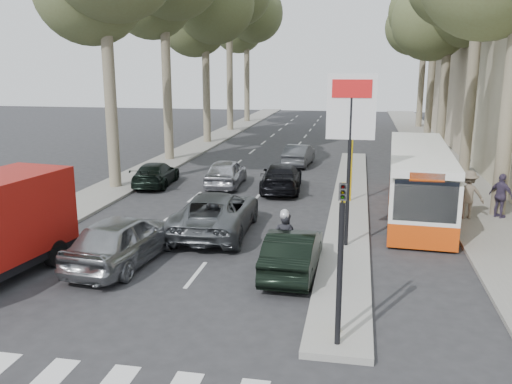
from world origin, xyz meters
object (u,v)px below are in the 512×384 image
at_px(city_bus, 418,178).
at_px(motorcycle, 284,240).
at_px(silver_hatchback, 123,239).
at_px(dark_hatchback, 293,252).

distance_m(city_bus, motorcycle, 8.33).
relative_size(silver_hatchback, motorcycle, 2.23).
bearing_deg(motorcycle, city_bus, 50.08).
bearing_deg(silver_hatchback, motorcycle, -164.77).
distance_m(dark_hatchback, city_bus, 8.65).
height_order(silver_hatchback, city_bus, city_bus).
relative_size(dark_hatchback, motorcycle, 1.91).
xyz_separation_m(silver_hatchback, city_bus, (9.22, 7.79, 0.63)).
bearing_deg(city_bus, silver_hatchback, -136.59).
relative_size(silver_hatchback, city_bus, 0.45).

